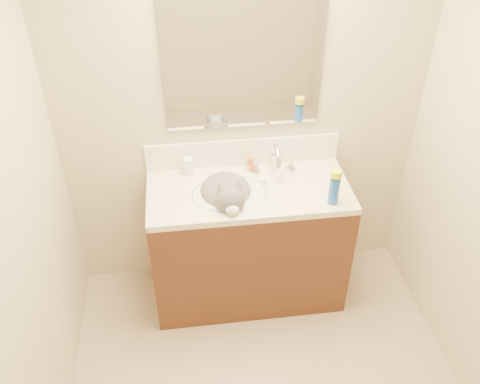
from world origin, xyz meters
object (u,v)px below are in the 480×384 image
object	(u,v)px
vanity_cabinet	(248,245)
pill_bottle	(189,166)
cat	(227,196)
spray_can	(334,191)
amber_bottle	(251,164)
basin	(229,203)
faucet	(275,162)
silver_jar	(248,166)

from	to	relation	value
vanity_cabinet	pill_bottle	size ratio (longest dim) A/B	10.68
vanity_cabinet	cat	distance (m)	0.45
cat	spray_can	bearing A→B (deg)	-18.74
amber_bottle	spray_can	distance (m)	0.56
amber_bottle	vanity_cabinet	bearing A→B (deg)	-101.04
vanity_cabinet	pill_bottle	xyz separation A→B (m)	(-0.34, 0.20, 0.51)
pill_bottle	cat	bearing A→B (deg)	-47.70
basin	spray_can	size ratio (longest dim) A/B	2.80
vanity_cabinet	spray_can	size ratio (longest dim) A/B	7.47
amber_bottle	pill_bottle	bearing A→B (deg)	178.24
basin	faucet	distance (m)	0.38
faucet	pill_bottle	bearing A→B (deg)	173.05
vanity_cabinet	pill_bottle	world-z (taller)	pill_bottle
basin	amber_bottle	bearing A→B (deg)	54.40
faucet	spray_can	world-z (taller)	faucet
spray_can	faucet	bearing A→B (deg)	129.68
vanity_cabinet	silver_jar	bearing A→B (deg)	83.45
cat	pill_bottle	xyz separation A→B (m)	(-0.21, 0.23, 0.08)
pill_bottle	spray_can	size ratio (longest dim) A/B	0.70
vanity_cabinet	amber_bottle	size ratio (longest dim) A/B	12.76
faucet	pill_bottle	xyz separation A→B (m)	(-0.52, 0.06, -0.03)
silver_jar	spray_can	size ratio (longest dim) A/B	0.34
pill_bottle	amber_bottle	world-z (taller)	pill_bottle
pill_bottle	amber_bottle	size ratio (longest dim) A/B	1.19
cat	spray_can	size ratio (longest dim) A/B	2.84
cat	silver_jar	xyz separation A→B (m)	(0.16, 0.23, 0.05)
amber_bottle	faucet	bearing A→B (deg)	-19.99
vanity_cabinet	silver_jar	distance (m)	0.52
faucet	cat	distance (m)	0.37
pill_bottle	amber_bottle	xyz separation A→B (m)	(0.38, -0.01, -0.01)
basin	vanity_cabinet	bearing A→B (deg)	14.04
basin	pill_bottle	world-z (taller)	pill_bottle
faucet	amber_bottle	size ratio (longest dim) A/B	2.98
vanity_cabinet	basin	xyz separation A→B (m)	(-0.12, -0.03, 0.38)
cat	pill_bottle	bearing A→B (deg)	129.05
vanity_cabinet	spray_can	xyz separation A→B (m)	(0.45, -0.19, 0.53)
cat	silver_jar	bearing A→B (deg)	51.93
basin	pill_bottle	xyz separation A→B (m)	(-0.22, 0.23, 0.13)
vanity_cabinet	spray_can	distance (m)	0.72
amber_bottle	cat	bearing A→B (deg)	-128.30
basin	amber_bottle	distance (m)	0.29
vanity_cabinet	spray_can	bearing A→B (deg)	-22.85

